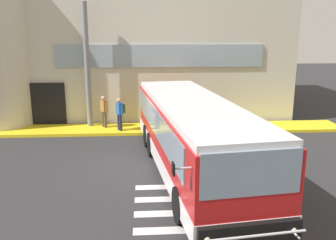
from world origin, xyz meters
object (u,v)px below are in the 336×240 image
bus_main_foreground (192,137)px  passenger_near_column (104,110)px  passenger_by_doorway (120,112)px  entry_support_column (87,66)px

bus_main_foreground → passenger_near_column: (-3.83, 6.16, -0.25)m
bus_main_foreground → passenger_by_doorway: size_ratio=6.67×
bus_main_foreground → passenger_by_doorway: bearing=118.3°
entry_support_column → passenger_by_doorway: 2.99m
bus_main_foreground → passenger_by_doorway: bus_main_foreground is taller
entry_support_column → passenger_near_column: 2.43m
entry_support_column → bus_main_foreground: bearing=-54.7°
entry_support_column → bus_main_foreground: (4.63, -6.55, -2.01)m
bus_main_foreground → passenger_by_doorway: 6.23m
passenger_by_doorway → entry_support_column: bearing=147.6°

